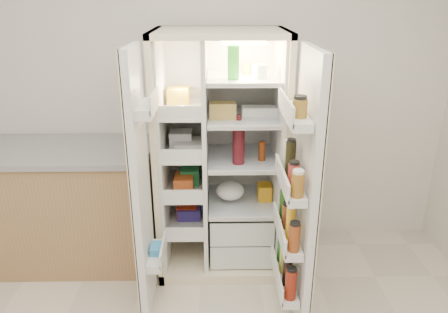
{
  "coord_description": "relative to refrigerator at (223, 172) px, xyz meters",
  "views": [
    {
      "loc": [
        0.13,
        -1.34,
        2.02
      ],
      "look_at": [
        0.18,
        1.25,
        1.03
      ],
      "focal_mm": 34.0,
      "sensor_mm": 36.0,
      "label": 1
    }
  ],
  "objects": [
    {
      "name": "fridge_door",
      "position": [
        0.47,
        -0.7,
        0.13
      ],
      "size": [
        0.17,
        0.58,
        1.72
      ],
      "color": "silver",
      "rests_on": "floor"
    },
    {
      "name": "wall_back",
      "position": [
        -0.17,
        0.35,
        0.61
      ],
      "size": [
        4.0,
        0.02,
        2.7
      ],
      "primitive_type": "cube",
      "color": "silver",
      "rests_on": "floor"
    },
    {
      "name": "freezer_door",
      "position": [
        -0.51,
        -0.6,
        0.15
      ],
      "size": [
        0.15,
        0.4,
        1.72
      ],
      "color": "silver",
      "rests_on": "floor"
    },
    {
      "name": "kitchen_counter",
      "position": [
        -1.18,
        -0.01,
        -0.27
      ],
      "size": [
        1.31,
        0.7,
        0.95
      ],
      "color": "#9C6E4E",
      "rests_on": "floor"
    },
    {
      "name": "refrigerator",
      "position": [
        0.0,
        0.0,
        0.0
      ],
      "size": [
        0.92,
        0.7,
        1.8
      ],
      "color": "beige",
      "rests_on": "floor"
    }
  ]
}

